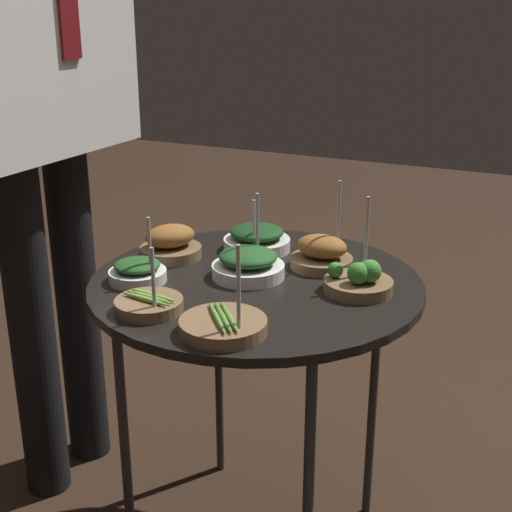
% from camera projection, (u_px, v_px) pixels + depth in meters
% --- Properties ---
extents(serving_cart, '(0.66, 0.66, 0.64)m').
position_uv_depth(serving_cart, '(256.00, 301.00, 1.42)').
color(serving_cart, black).
rests_on(serving_cart, ground_plane).
extents(bowl_asparagus_back_left, '(0.12, 0.12, 0.13)m').
position_uv_depth(bowl_asparagus_back_left, '(149.00, 304.00, 1.26)').
color(bowl_asparagus_back_left, brown).
rests_on(bowl_asparagus_back_left, serving_cart).
extents(bowl_broccoli_front_center, '(0.13, 0.13, 0.18)m').
position_uv_depth(bowl_broccoli_front_center, '(359.00, 280.00, 1.34)').
color(bowl_broccoli_front_center, brown).
rests_on(bowl_broccoli_front_center, serving_cart).
extents(bowl_spinach_center, '(0.15, 0.15, 0.16)m').
position_uv_depth(bowl_spinach_center, '(248.00, 264.00, 1.41)').
color(bowl_spinach_center, white).
rests_on(bowl_spinach_center, serving_cart).
extents(bowl_asparagus_mid_right, '(0.15, 0.15, 0.17)m').
position_uv_depth(bowl_asparagus_mid_right, '(223.00, 325.00, 1.18)').
color(bowl_asparagus_mid_right, brown).
rests_on(bowl_asparagus_mid_right, serving_cart).
extents(bowl_spinach_near_rim, '(0.15, 0.15, 0.13)m').
position_uv_depth(bowl_spinach_near_rim, '(257.00, 239.00, 1.57)').
color(bowl_spinach_near_rim, silver).
rests_on(bowl_spinach_near_rim, serving_cart).
extents(bowl_spinach_mid_left, '(0.11, 0.11, 0.13)m').
position_uv_depth(bowl_spinach_mid_left, '(138.00, 271.00, 1.39)').
color(bowl_spinach_mid_left, white).
rests_on(bowl_spinach_mid_left, serving_cart).
extents(bowl_roast_front_right, '(0.14, 0.13, 0.07)m').
position_uv_depth(bowl_roast_front_right, '(170.00, 244.00, 1.52)').
color(bowl_roast_front_right, brown).
rests_on(bowl_roast_front_right, serving_cart).
extents(bowl_roast_far_rim, '(0.13, 0.13, 0.18)m').
position_uv_depth(bowl_roast_far_rim, '(322.00, 253.00, 1.47)').
color(bowl_roast_far_rim, brown).
rests_on(bowl_roast_far_rim, serving_cart).
extents(waiter_figure, '(0.63, 0.24, 1.70)m').
position_uv_depth(waiter_figure, '(27.00, 41.00, 1.51)').
color(waiter_figure, black).
rests_on(waiter_figure, ground_plane).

